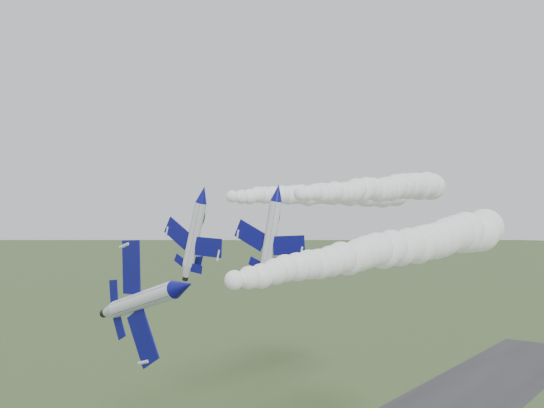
{
  "coord_description": "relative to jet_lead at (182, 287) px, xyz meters",
  "views": [
    {
      "loc": [
        47.85,
        -44.09,
        40.25
      ],
      "look_at": [
        2.76,
        14.72,
        41.68
      ],
      "focal_mm": 40.0,
      "sensor_mm": 36.0,
      "label": 1
    }
  ],
  "objects": [
    {
      "name": "smoke_trail_jet_lead",
      "position": [
        3.45,
        30.72,
        1.89
      ],
      "size": [
        10.11,
        55.57,
        5.59
      ],
      "primitive_type": null,
      "rotation": [
        0.0,
        0.0,
        -0.08
      ],
      "color": "white"
    },
    {
      "name": "smoke_trail_jet_pair_right",
      "position": [
        -9.49,
        53.12,
        10.22
      ],
      "size": [
        7.89,
        52.13,
        5.07
      ],
      "primitive_type": null,
      "rotation": [
        0.0,
        0.0,
        0.05
      ],
      "color": "white"
    },
    {
      "name": "smoke_trail_jet_pair_left",
      "position": [
        -21.95,
        57.87,
        9.66
      ],
      "size": [
        6.49,
        58.06,
        5.23
      ],
      "primitive_type": null,
      "rotation": [
        0.0,
        0.0,
        -0.02
      ],
      "color": "white"
    },
    {
      "name": "jet_lead",
      "position": [
        0.0,
        0.0,
        0.0
      ],
      "size": [
        4.71,
        13.65,
        10.82
      ],
      "rotation": [
        0.0,
        1.28,
        -0.08
      ],
      "color": "white"
    },
    {
      "name": "jet_pair_right",
      "position": [
        -8.36,
        24.13,
        8.73
      ],
      "size": [
        10.31,
        12.57,
        3.52
      ],
      "rotation": [
        0.0,
        0.19,
        0.05
      ],
      "color": "white"
    },
    {
      "name": "jet_pair_left",
      "position": [
        -22.28,
        25.36,
        8.81
      ],
      "size": [
        11.05,
        13.82,
        4.34
      ],
      "rotation": [
        0.0,
        0.29,
        -0.02
      ],
      "color": "white"
    }
  ]
}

